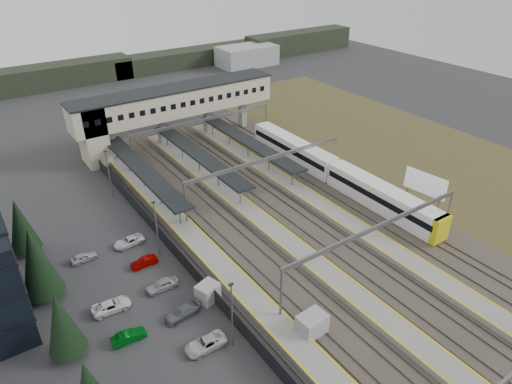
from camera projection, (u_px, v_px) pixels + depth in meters
ground at (254, 274)px, 56.08m from camera, size 220.00×220.00×0.00m
conifer_row at (72, 346)px, 40.13m from camera, size 4.42×49.82×9.50m
car_park at (191, 371)px, 42.93m from camera, size 10.43×44.53×1.29m
lampposts at (188, 264)px, 50.91m from camera, size 0.50×53.25×8.07m
fence at (187, 265)px, 55.98m from camera, size 0.08×90.00×2.00m
relay_cabin_near at (312, 325)px, 47.12m from camera, size 3.10×2.36×2.47m
relay_cabin_far at (208, 292)px, 51.58m from camera, size 2.87×2.61×2.18m
rail_corridor at (289, 229)px, 64.10m from camera, size 34.00×90.00×0.92m
canopies at (199, 155)px, 76.93m from camera, size 23.10×30.00×3.28m
footbridge at (163, 107)px, 86.05m from camera, size 40.40×6.40×11.20m
gantries at (315, 194)px, 61.15m from camera, size 28.40×62.28×7.17m
train at (335, 172)px, 75.11m from camera, size 3.02×41.95×3.80m
billboard at (425, 185)px, 67.70m from camera, size 1.07×6.63×5.80m
scrub_east at (446, 166)px, 81.72m from camera, size 34.00×120.00×0.06m
treeline_far at (144, 65)px, 132.47m from camera, size 170.00×19.00×7.00m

